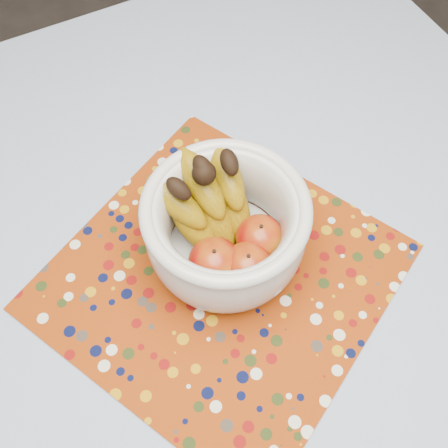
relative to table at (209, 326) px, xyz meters
name	(u,v)px	position (x,y,z in m)	size (l,w,h in m)	color
table	(209,326)	(0.00, 0.00, 0.00)	(1.20, 1.20, 0.75)	brown
tablecloth	(207,307)	(0.00, 0.00, 0.08)	(1.32, 1.32, 0.01)	slate
placemat	(220,276)	(0.04, 0.03, 0.09)	(0.43, 0.43, 0.00)	#7E2B06
fruit_bowl	(221,222)	(0.06, 0.07, 0.17)	(0.23, 0.23, 0.17)	silver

